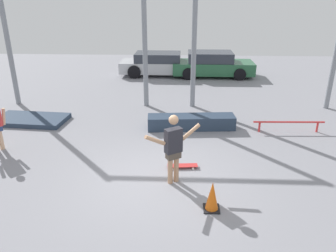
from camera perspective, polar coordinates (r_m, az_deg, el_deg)
name	(u,v)px	position (r m, az deg, el deg)	size (l,w,h in m)	color
ground_plane	(160,180)	(8.34, -1.48, -9.38)	(36.00, 36.00, 0.00)	gray
skateboarder	(173,146)	(7.79, 0.95, -3.48)	(1.32, 0.89, 1.77)	tan
skateboard	(183,166)	(8.86, 2.55, -6.91)	(0.83, 0.30, 0.08)	red
grind_box	(191,122)	(11.34, 4.06, 0.69)	(2.99, 0.66, 0.46)	#28384C
manual_pad	(31,120)	(12.95, -22.76, 1.04)	(2.54, 1.33, 0.17)	#28384C
grind_rail	(289,123)	(11.72, 20.29, 0.42)	(2.38, 0.14, 0.38)	red
canopy_support_left	(73,20)	(13.69, -16.15, 17.26)	(5.67, 0.20, 5.51)	gray
canopy_support_right	(268,21)	(13.40, 16.98, 17.09)	(5.67, 0.20, 5.51)	gray
parked_car_silver	(160,64)	(18.94, -1.34, 10.73)	(4.61, 2.01, 1.27)	#B7BABF
parked_car_green	(212,65)	(18.83, 7.69, 10.57)	(4.46, 2.04, 1.36)	#28603D
traffic_cone	(212,196)	(7.21, 7.70, -12.03)	(0.35, 0.35, 0.68)	black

